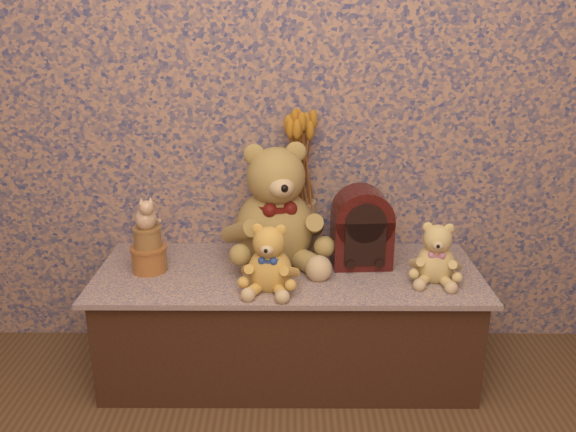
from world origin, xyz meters
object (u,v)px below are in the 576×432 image
teddy_small (437,249)px  teddy_medium (270,254)px  biscuit_tin_lower (149,259)px  cat_figurine (145,211)px  ceramic_vase (300,226)px  cathedral_radio (362,227)px  teddy_large (275,199)px

teddy_small → teddy_medium: bearing=-161.9°
biscuit_tin_lower → cat_figurine: (0.00, 0.00, 0.19)m
biscuit_tin_lower → cat_figurine: 0.19m
teddy_medium → ceramic_vase: 0.38m
biscuit_tin_lower → teddy_small: bearing=-4.0°
ceramic_vase → teddy_small: bearing=-29.9°
cathedral_radio → teddy_large: bearing=170.5°
cathedral_radio → biscuit_tin_lower: (-0.82, -0.07, -0.11)m
teddy_large → cathedral_radio: teddy_large is taller
teddy_small → cathedral_radio: (-0.26, 0.15, 0.03)m
ceramic_vase → biscuit_tin_lower: 0.62m
cathedral_radio → ceramic_vase: cathedral_radio is taller
cat_figurine → cathedral_radio: bearing=-18.7°
teddy_large → ceramic_vase: bearing=31.1°
cathedral_radio → biscuit_tin_lower: 0.83m
biscuit_tin_lower → cat_figurine: bearing=0.0°
teddy_medium → biscuit_tin_lower: bearing=169.4°
cathedral_radio → ceramic_vase: bearing=146.1°
teddy_large → cat_figurine: (-0.48, -0.11, -0.02)m
biscuit_tin_lower → cat_figurine: size_ratio=1.01×
teddy_medium → teddy_large: bearing=94.2°
teddy_small → cathedral_radio: 0.30m
teddy_medium → teddy_small: bearing=13.9°
teddy_small → biscuit_tin_lower: 1.09m
teddy_large → biscuit_tin_lower: 0.54m
teddy_large → cathedral_radio: size_ratio=1.66×
teddy_medium → cat_figurine: (-0.47, 0.15, 0.11)m
ceramic_vase → cat_figurine: cat_figurine is taller
teddy_small → biscuit_tin_lower: size_ratio=1.84×
teddy_small → cathedral_radio: size_ratio=0.78×
teddy_medium → cathedral_radio: size_ratio=0.85×
teddy_small → teddy_large: bearing=174.4°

